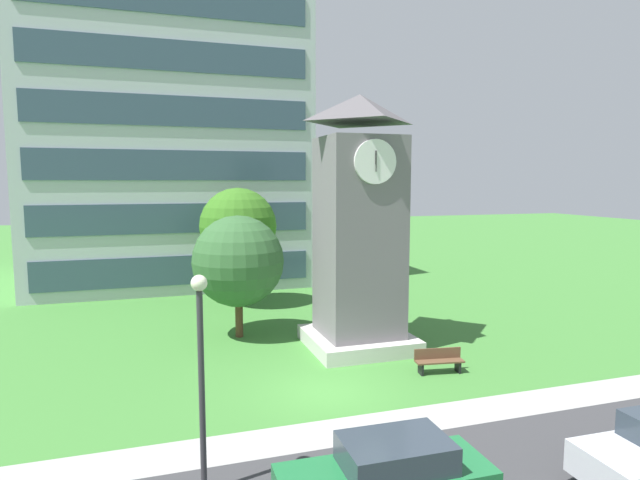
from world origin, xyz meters
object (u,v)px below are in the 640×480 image
(tree_streetside, at_px, (238,261))
(tree_near_tower, at_px, (238,226))
(clock_tower, at_px, (359,237))
(park_bench, at_px, (439,360))
(parked_car_green, at_px, (388,478))
(street_lamp, at_px, (201,357))

(tree_streetside, bearing_deg, tree_near_tower, 80.97)
(clock_tower, bearing_deg, tree_streetside, 146.54)
(park_bench, height_order, tree_near_tower, tree_near_tower)
(clock_tower, bearing_deg, parked_car_green, -108.75)
(park_bench, distance_m, parked_car_green, 8.95)
(park_bench, bearing_deg, parked_car_green, -127.14)
(parked_car_green, bearing_deg, clock_tower, 71.25)
(park_bench, height_order, tree_streetside, tree_streetside)
(tree_streetside, bearing_deg, clock_tower, -33.46)
(street_lamp, xyz_separation_m, tree_streetside, (2.68, 11.85, 0.30))
(clock_tower, distance_m, tree_near_tower, 9.74)
(clock_tower, relative_size, tree_streetside, 1.91)
(tree_streetside, distance_m, tree_near_tower, 6.16)
(tree_near_tower, distance_m, parked_car_green, 20.24)
(tree_streetside, height_order, tree_near_tower, tree_near_tower)
(tree_near_tower, bearing_deg, parked_car_green, -90.13)
(parked_car_green, bearing_deg, tree_streetside, 93.73)
(street_lamp, xyz_separation_m, tree_near_tower, (3.63, 17.84, 1.35))
(clock_tower, height_order, tree_near_tower, clock_tower)
(tree_streetside, xyz_separation_m, tree_near_tower, (0.95, 5.99, 1.06))
(park_bench, distance_m, street_lamp, 10.67)
(clock_tower, relative_size, parked_car_green, 2.33)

